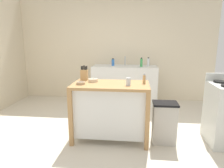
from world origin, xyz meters
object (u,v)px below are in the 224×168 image
pepper_grinder (144,79)px  trash_bin (164,123)px  drinking_cup (128,82)px  bottle_spray_cleaner (148,62)px  kitchen_island (111,108)px  bowl_ceramic_small (81,83)px  bottle_dish_soap (113,62)px  sink_faucet (125,61)px  knife_block (84,75)px  bowl_stoneware_deep (93,80)px  bottle_hand_soap (141,62)px

pepper_grinder → trash_bin: (0.31, -0.11, -0.64)m
drinking_cup → bottle_spray_cleaner: 2.14m
kitchen_island → pepper_grinder: (0.50, 0.06, 0.46)m
bowl_ceramic_small → bottle_dish_soap: size_ratio=0.72×
bowl_ceramic_small → sink_faucet: sink_faucet is taller
bottle_dish_soap → kitchen_island: bearing=-85.2°
knife_block → bowl_ceramic_small: size_ratio=1.84×
bowl_ceramic_small → bottle_spray_cleaner: (1.12, 2.11, 0.09)m
bowl_stoneware_deep → bottle_hand_soap: size_ratio=0.70×
bottle_hand_soap → knife_block: bearing=-121.0°
bowl_stoneware_deep → trash_bin: bowl_stoneware_deep is taller
bowl_ceramic_small → bottle_spray_cleaner: bottle_spray_cleaner is taller
bottle_spray_cleaner → trash_bin: bearing=-86.4°
kitchen_island → bottle_dish_soap: 2.02m
bowl_ceramic_small → bottle_dish_soap: bottle_dish_soap is taller
trash_bin → sink_faucet: size_ratio=2.86×
kitchen_island → bowl_stoneware_deep: (-0.29, 0.11, 0.42)m
knife_block → drinking_cup: bearing=-23.8°
knife_block → bowl_ceramic_small: 0.33m
bottle_spray_cleaner → bottle_dish_soap: bearing=-176.5°
trash_bin → bottle_spray_cleaner: bottle_spray_cleaner is taller
sink_faucet → bowl_ceramic_small: bearing=-104.5°
knife_block → drinking_cup: (0.73, -0.32, -0.04)m
bowl_stoneware_deep → trash_bin: bearing=-7.8°
kitchen_island → bottle_hand_soap: (0.52, 1.84, 0.51)m
bottle_dish_soap → bowl_stoneware_deep: bearing=-94.0°
bowl_stoneware_deep → bottle_dish_soap: bottle_dish_soap is taller
bottle_dish_soap → bottle_hand_soap: bottle_hand_soap is taller
kitchen_island → bottle_dish_soap: bottle_dish_soap is taller
trash_bin → knife_block: bearing=167.9°
bottle_hand_soap → bowl_stoneware_deep: bearing=-114.9°
pepper_grinder → bottle_hand_soap: bearing=89.6°
bowl_stoneware_deep → sink_faucet: 2.01m
drinking_cup → bottle_dish_soap: size_ratio=0.62×
trash_bin → bottle_spray_cleaner: (-0.13, 2.05, 0.68)m
bowl_stoneware_deep → drinking_cup: drinking_cup is taller
knife_block → bowl_ceramic_small: bearing=-86.2°
bottle_dish_soap → bottle_spray_cleaner: (0.85, 0.05, 0.01)m
bowl_ceramic_small → bottle_hand_soap: bearing=63.9°
knife_block → bottle_dish_soap: size_ratio=1.33×
pepper_grinder → bottle_dish_soap: (-0.67, 1.89, 0.03)m
bowl_stoneware_deep → bottle_dish_soap: size_ratio=0.83×
drinking_cup → bottle_dish_soap: bearing=101.9°
bowl_ceramic_small → bottle_dish_soap: bearing=82.5°
kitchen_island → pepper_grinder: size_ratio=7.53×
knife_block → bottle_spray_cleaner: bearing=57.3°
bowl_stoneware_deep → bottle_dish_soap: bearing=86.0°
bowl_ceramic_small → bowl_stoneware_deep: bearing=55.1°
pepper_grinder → bottle_spray_cleaner: bottle_spray_cleaner is taller
bowl_stoneware_deep → bottle_spray_cleaner: 2.14m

